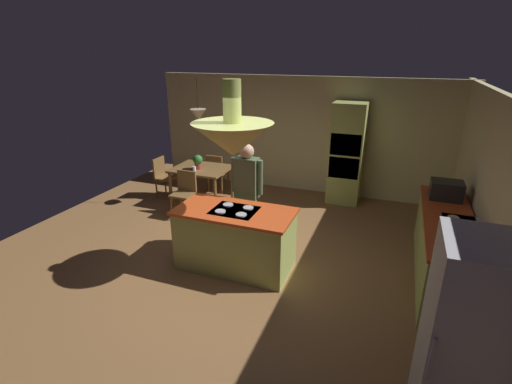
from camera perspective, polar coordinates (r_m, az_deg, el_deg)
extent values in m
plane|color=olive|center=(5.93, -2.32, -10.24)|extent=(8.16, 8.16, 0.00)
cube|color=beige|center=(8.55, 6.79, 8.64)|extent=(6.80, 0.10, 2.55)
cube|color=beige|center=(5.50, 32.36, -1.51)|extent=(0.10, 7.20, 2.55)
cube|color=#A8B259|center=(5.56, -3.21, -7.33)|extent=(1.65, 0.79, 0.88)
cube|color=#D14C1E|center=(5.35, -3.30, -2.98)|extent=(1.71, 0.85, 0.04)
cube|color=black|center=(5.35, -3.31, -2.84)|extent=(0.64, 0.52, 0.01)
cylinder|color=#B2B2B7|center=(5.30, -5.47, -2.96)|extent=(0.15, 0.15, 0.02)
cylinder|color=#B2B2B7|center=(5.17, -2.28, -3.48)|extent=(0.15, 0.15, 0.02)
cylinder|color=#B2B2B7|center=(5.51, -4.28, -1.94)|extent=(0.15, 0.15, 0.02)
cylinder|color=#B2B2B7|center=(5.39, -1.19, -2.42)|extent=(0.15, 0.15, 0.02)
cube|color=#A8B259|center=(5.93, 26.61, -7.81)|extent=(0.62, 2.55, 0.88)
cube|color=#D14C1E|center=(5.74, 27.34, -3.74)|extent=(0.66, 2.59, 0.04)
cube|color=#B2B2B7|center=(5.78, 28.76, -4.47)|extent=(0.48, 0.36, 0.16)
cube|color=#A8B259|center=(8.02, 13.65, 5.71)|extent=(0.66, 0.62, 2.10)
cube|color=black|center=(7.68, 13.49, 7.01)|extent=(0.60, 0.04, 0.44)
cube|color=black|center=(7.80, 13.20, 3.59)|extent=(0.60, 0.04, 0.44)
cube|color=silver|center=(3.58, 30.19, -19.57)|extent=(0.72, 0.70, 1.80)
cube|color=#B2B2B7|center=(3.19, 25.19, -22.05)|extent=(0.03, 0.04, 0.36)
cube|color=brown|center=(7.90, -8.35, 3.52)|extent=(1.15, 0.92, 0.04)
cylinder|color=brown|center=(7.95, -12.85, 0.45)|extent=(0.06, 0.06, 0.72)
cylinder|color=brown|center=(7.45, -6.22, -0.53)|extent=(0.06, 0.06, 0.72)
cylinder|color=brown|center=(8.59, -9.93, 2.20)|extent=(0.06, 0.06, 0.72)
cylinder|color=brown|center=(8.13, -3.66, 1.40)|extent=(0.06, 0.06, 0.72)
cylinder|color=tan|center=(6.20, -2.10, -4.35)|extent=(0.14, 0.14, 0.85)
cylinder|color=tan|center=(6.14, -0.55, -4.61)|extent=(0.14, 0.14, 0.85)
cube|color=#4C6042|center=(5.89, -1.39, 2.14)|extent=(0.36, 0.22, 0.65)
cylinder|color=#4C6042|center=(5.96, -3.35, 2.68)|extent=(0.09, 0.09, 0.56)
cylinder|color=#4C6042|center=(5.80, 0.62, 2.20)|extent=(0.09, 0.09, 0.56)
sphere|color=tan|center=(5.76, -1.43, 6.20)|extent=(0.23, 0.23, 0.23)
cone|color=#A8B259|center=(5.02, -3.55, 7.98)|extent=(1.10, 1.10, 0.45)
cylinder|color=#A8B259|center=(4.94, -3.68, 13.65)|extent=(0.24, 0.24, 0.55)
cone|color=beige|center=(7.64, -8.79, 11.56)|extent=(0.32, 0.32, 0.22)
cylinder|color=black|center=(7.59, -8.96, 14.62)|extent=(0.01, 0.01, 0.60)
cube|color=brown|center=(7.38, -11.07, -0.38)|extent=(0.40, 0.40, 0.04)
cube|color=brown|center=(7.44, -10.47, 1.67)|extent=(0.40, 0.04, 0.42)
cylinder|color=brown|center=(7.42, -12.76, -2.27)|extent=(0.04, 0.04, 0.43)
cylinder|color=brown|center=(7.24, -10.50, -2.67)|extent=(0.04, 0.04, 0.43)
cylinder|color=brown|center=(7.68, -11.38, -1.35)|extent=(0.04, 0.04, 0.43)
cylinder|color=brown|center=(7.51, -9.18, -1.71)|extent=(0.04, 0.04, 0.43)
cube|color=brown|center=(8.63, -5.80, 3.04)|extent=(0.40, 0.40, 0.04)
cube|color=brown|center=(8.41, -6.40, 4.12)|extent=(0.40, 0.04, 0.42)
cylinder|color=brown|center=(8.77, -4.26, 1.85)|extent=(0.04, 0.04, 0.43)
cylinder|color=brown|center=(8.91, -6.24, 2.10)|extent=(0.04, 0.04, 0.43)
cylinder|color=brown|center=(8.48, -5.23, 1.15)|extent=(0.04, 0.04, 0.43)
cylinder|color=brown|center=(8.63, -7.26, 1.41)|extent=(0.04, 0.04, 0.43)
cube|color=brown|center=(8.43, -13.45, 2.15)|extent=(0.40, 0.40, 0.04)
cube|color=brown|center=(8.47, -14.59, 3.69)|extent=(0.04, 0.40, 0.42)
cylinder|color=brown|center=(8.28, -13.00, 0.19)|extent=(0.04, 0.04, 0.43)
cylinder|color=brown|center=(8.55, -11.75, 0.94)|extent=(0.04, 0.04, 0.43)
cylinder|color=brown|center=(8.47, -14.92, 0.48)|extent=(0.04, 0.04, 0.43)
cylinder|color=brown|center=(8.73, -13.64, 1.21)|extent=(0.04, 0.04, 0.43)
cylinder|color=#99382D|center=(7.80, -8.82, 3.91)|extent=(0.14, 0.14, 0.12)
sphere|color=#2D722D|center=(7.77, -8.87, 4.89)|extent=(0.20, 0.20, 0.20)
cylinder|color=white|center=(7.70, -9.39, 3.52)|extent=(0.07, 0.07, 0.09)
cylinder|color=#E0B78C|center=(5.11, 28.15, -5.39)|extent=(0.12, 0.12, 0.19)
cylinder|color=silver|center=(5.28, 27.92, -4.78)|extent=(0.11, 0.11, 0.15)
cylinder|color=#E0B78C|center=(5.45, 27.74, -4.03)|extent=(0.13, 0.13, 0.14)
cube|color=#232326|center=(6.40, 27.01, 0.26)|extent=(0.46, 0.36, 0.28)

